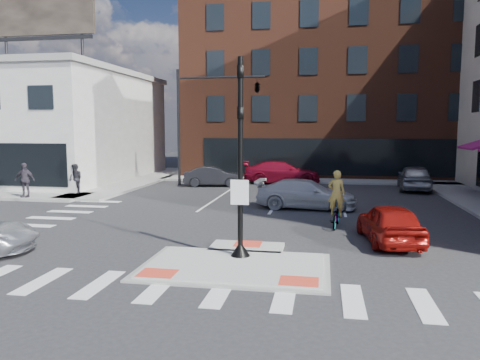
% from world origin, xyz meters
% --- Properties ---
extents(ground, '(120.00, 120.00, 0.00)m').
position_xyz_m(ground, '(0.00, 0.00, 0.00)').
color(ground, '#28282B').
rests_on(ground, ground).
extents(refuge_island, '(5.40, 4.65, 0.13)m').
position_xyz_m(refuge_island, '(0.00, -0.26, 0.05)').
color(refuge_island, gray).
rests_on(refuge_island, ground).
extents(sidewalk_nw, '(23.50, 20.50, 0.15)m').
position_xyz_m(sidewalk_nw, '(-16.76, 15.29, 0.08)').
color(sidewalk_nw, gray).
rests_on(sidewalk_nw, ground).
extents(sidewalk_n, '(26.00, 3.00, 0.15)m').
position_xyz_m(sidewalk_n, '(3.00, 22.00, 0.07)').
color(sidewalk_n, gray).
rests_on(sidewalk_n, ground).
extents(building_nw, '(20.40, 16.40, 14.40)m').
position_xyz_m(building_nw, '(-21.98, 19.98, 4.23)').
color(building_nw, beige).
rests_on(building_nw, ground).
extents(building_n, '(24.40, 18.40, 15.50)m').
position_xyz_m(building_n, '(3.00, 31.99, 7.80)').
color(building_n, '#572A1B').
rests_on(building_n, ground).
extents(building_far_left, '(10.00, 12.00, 10.00)m').
position_xyz_m(building_far_left, '(-4.00, 52.00, 5.00)').
color(building_far_left, slate).
rests_on(building_far_left, ground).
extents(building_far_right, '(12.00, 12.00, 12.00)m').
position_xyz_m(building_far_right, '(9.00, 54.00, 6.00)').
color(building_far_right, brown).
rests_on(building_far_right, ground).
extents(signal_pole, '(0.60, 0.60, 5.98)m').
position_xyz_m(signal_pole, '(0.00, 0.40, 2.36)').
color(signal_pole, black).
rests_on(signal_pole, refuge_island).
extents(mast_arm_signal, '(6.10, 2.24, 8.00)m').
position_xyz_m(mast_arm_signal, '(-3.47, 18.00, 6.21)').
color(mast_arm_signal, black).
rests_on(mast_arm_signal, ground).
extents(red_sedan, '(2.18, 4.30, 1.40)m').
position_xyz_m(red_sedan, '(4.78, 3.38, 0.70)').
color(red_sedan, '#99130D').
rests_on(red_sedan, ground).
extents(white_pickup, '(5.10, 2.31, 1.45)m').
position_xyz_m(white_pickup, '(1.63, 9.99, 0.72)').
color(white_pickup, silver).
rests_on(white_pickup, ground).
extents(bg_car_dark, '(4.27, 2.11, 1.35)m').
position_xyz_m(bg_car_dark, '(-5.01, 17.89, 0.67)').
color(bg_car_dark, '#29282E').
rests_on(bg_car_dark, ground).
extents(bg_car_silver, '(2.43, 5.01, 1.65)m').
position_xyz_m(bg_car_silver, '(8.27, 18.15, 0.82)').
color(bg_car_silver, '#9EA1A5').
rests_on(bg_car_silver, ground).
extents(bg_car_red, '(5.78, 2.94, 1.61)m').
position_xyz_m(bg_car_red, '(-0.53, 20.42, 0.80)').
color(bg_car_red, maroon).
rests_on(bg_car_red, ground).
extents(cyclist, '(0.89, 1.94, 2.34)m').
position_xyz_m(cyclist, '(3.00, 5.68, 0.79)').
color(cyclist, '#3F3F44').
rests_on(cyclist, ground).
extents(pedestrian_a, '(1.02, 0.91, 1.75)m').
position_xyz_m(pedestrian_a, '(-12.00, 12.00, 1.03)').
color(pedestrian_a, black).
rests_on(pedestrian_a, sidewalk_nw).
extents(pedestrian_b, '(1.18, 0.58, 1.94)m').
position_xyz_m(pedestrian_b, '(-13.95, 10.00, 1.12)').
color(pedestrian_b, '#39323E').
rests_on(pedestrian_b, sidewalk_nw).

